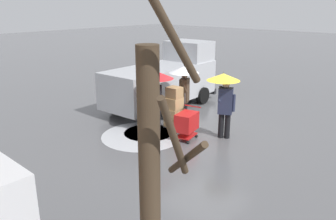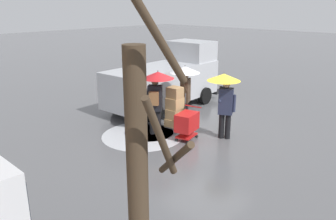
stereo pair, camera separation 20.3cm
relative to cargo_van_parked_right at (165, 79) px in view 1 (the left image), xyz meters
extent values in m
plane|color=#5B5B5E|center=(-3.28, 1.47, -1.18)|extent=(90.00, 90.00, 0.00)
cylinder|color=#ADAFB5|center=(-1.65, 2.66, -1.18)|extent=(1.66, 1.66, 0.01)
cylinder|color=silver|center=(-1.70, 3.00, -1.18)|extent=(2.69, 2.69, 0.01)
cube|color=#B7BABF|center=(-0.01, 0.26, -0.12)|extent=(2.23, 5.30, 1.40)
cube|color=#B7BABF|center=(0.09, -1.64, 1.00)|extent=(1.91, 1.50, 0.84)
cube|color=black|center=(0.12, -2.35, 0.20)|extent=(1.66, 0.15, 0.63)
cube|color=#232326|center=(0.13, -2.39, -0.86)|extent=(1.97, 0.26, 0.24)
cylinder|color=black|center=(1.05, -1.30, -0.82)|extent=(0.28, 0.73, 0.72)
cylinder|color=black|center=(-0.91, -1.40, -0.82)|extent=(0.28, 0.73, 0.72)
cylinder|color=black|center=(0.88, 1.92, -0.82)|extent=(0.28, 0.73, 0.72)
cylinder|color=black|center=(-1.08, 1.82, -0.82)|extent=(0.28, 0.73, 0.72)
cube|color=black|center=(-4.72, 8.60, 0.52)|extent=(1.98, 0.08, 0.81)
cube|color=red|center=(-2.98, 2.27, -0.58)|extent=(0.67, 0.85, 0.56)
cube|color=red|center=(-2.98, 2.27, -1.04)|extent=(0.60, 0.77, 0.04)
cylinder|color=red|center=(-2.89, 1.86, -0.18)|extent=(0.57, 0.16, 0.04)
sphere|color=black|center=(-3.25, 2.52, -1.13)|extent=(0.10, 0.10, 0.10)
sphere|color=black|center=(-2.84, 2.61, -1.13)|extent=(0.10, 0.10, 0.10)
sphere|color=black|center=(-3.12, 1.93, -1.13)|extent=(0.10, 0.10, 0.10)
sphere|color=black|center=(-2.71, 2.02, -1.13)|extent=(0.10, 0.10, 0.10)
cube|color=#515156|center=(-2.24, 2.01, -0.96)|extent=(0.54, 0.65, 0.03)
cylinder|color=#515156|center=(-2.42, 1.69, -0.41)|extent=(0.04, 0.04, 1.10)
cylinder|color=#515156|center=(-1.99, 1.74, -0.41)|extent=(0.04, 0.04, 1.10)
cylinder|color=black|center=(-2.44, 1.69, -1.08)|extent=(0.07, 0.20, 0.20)
cylinder|color=black|center=(-1.97, 1.74, -1.08)|extent=(0.07, 0.20, 0.20)
cube|color=tan|center=(-2.24, 2.01, -0.82)|extent=(0.53, 0.64, 0.25)
cube|color=tan|center=(-2.24, 2.01, -0.53)|extent=(0.49, 0.59, 0.34)
cube|color=tan|center=(-2.24, 2.01, -0.17)|extent=(0.49, 0.52, 0.38)
cube|color=#A37F51|center=(-2.24, 2.01, 0.20)|extent=(0.47, 0.44, 0.36)
cylinder|color=black|center=(-1.82, 2.66, -0.77)|extent=(0.18, 0.18, 0.82)
cylinder|color=black|center=(-1.98, 2.54, -0.77)|extent=(0.18, 0.18, 0.82)
cube|color=black|center=(-1.90, 2.60, 0.06)|extent=(0.52, 0.48, 0.84)
sphere|color=brown|center=(-1.90, 2.60, 0.60)|extent=(0.22, 0.22, 0.22)
cylinder|color=black|center=(-1.68, 2.75, 0.01)|extent=(0.10, 0.10, 0.55)
cylinder|color=black|center=(-2.04, 2.48, 0.28)|extent=(0.25, 0.31, 0.50)
cylinder|color=#333338|center=(-1.98, 2.54, 0.44)|extent=(0.02, 0.02, 0.86)
cone|color=red|center=(-1.98, 2.54, 0.82)|extent=(1.04, 1.04, 0.22)
sphere|color=#333338|center=(-1.98, 2.54, 0.95)|extent=(0.04, 0.04, 0.04)
cube|color=brown|center=(-2.01, 2.76, 0.10)|extent=(0.34, 0.30, 0.44)
cylinder|color=black|center=(-3.87, 1.29, -0.77)|extent=(0.18, 0.18, 0.82)
cylinder|color=black|center=(-3.69, 1.38, -0.77)|extent=(0.18, 0.18, 0.82)
cube|color=#282D47|center=(-3.78, 1.34, 0.06)|extent=(0.52, 0.45, 0.84)
sphere|color=tan|center=(-3.78, 1.34, 0.60)|extent=(0.22, 0.22, 0.22)
cylinder|color=#282D47|center=(-4.02, 1.22, 0.01)|extent=(0.10, 0.10, 0.55)
cylinder|color=#282D47|center=(-3.63, 1.44, 0.28)|extent=(0.22, 0.31, 0.50)
cylinder|color=#333338|center=(-3.69, 1.38, 0.44)|extent=(0.02, 0.02, 0.86)
cone|color=yellow|center=(-3.69, 1.38, 0.82)|extent=(1.04, 1.04, 0.22)
sphere|color=#333338|center=(-3.69, 1.38, 0.95)|extent=(0.04, 0.04, 0.04)
cylinder|color=black|center=(-1.92, 1.06, -0.77)|extent=(0.18, 0.18, 0.82)
cylinder|color=black|center=(-2.00, 1.24, -0.77)|extent=(0.18, 0.18, 0.82)
cube|color=#473323|center=(-1.96, 1.15, 0.06)|extent=(0.44, 0.52, 0.84)
sphere|color=#8C6647|center=(-1.96, 1.15, 0.60)|extent=(0.22, 0.22, 0.22)
cylinder|color=#473323|center=(-1.85, 0.92, 0.01)|extent=(0.10, 0.10, 0.55)
cylinder|color=#473323|center=(-2.06, 1.31, 0.28)|extent=(0.32, 0.22, 0.50)
cylinder|color=#333338|center=(-2.00, 1.24, 0.44)|extent=(0.02, 0.02, 0.86)
cone|color=white|center=(-2.00, 1.24, 0.82)|extent=(1.04, 1.04, 0.22)
sphere|color=#333338|center=(-2.00, 1.24, 0.95)|extent=(0.04, 0.04, 0.04)
cylinder|color=#423323|center=(-6.94, 7.86, 0.72)|extent=(0.24, 0.24, 3.79)
cylinder|color=#423323|center=(-7.29, 7.85, 2.68)|extent=(0.09, 0.77, 0.92)
cylinder|color=#423323|center=(-7.23, 7.78, 1.67)|extent=(0.26, 0.66, 1.06)
cylinder|color=#423323|center=(-7.13, 7.47, 1.30)|extent=(0.87, 0.48, 0.77)
camera|label=1|loc=(-9.36, 10.24, 3.00)|focal=36.57mm
camera|label=2|loc=(-9.51, 10.11, 3.00)|focal=36.57mm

